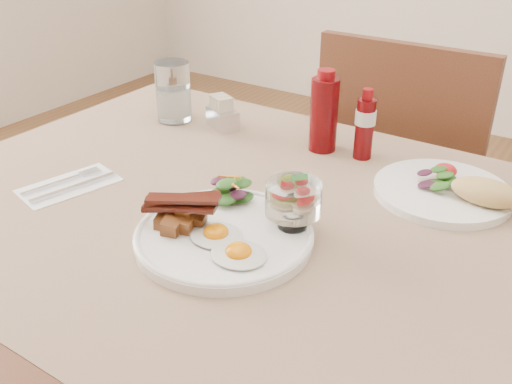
% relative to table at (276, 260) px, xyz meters
% --- Properties ---
extents(table, '(1.33, 0.88, 0.75)m').
position_rel_table_xyz_m(table, '(0.00, 0.00, 0.00)').
color(table, brown).
rests_on(table, ground).
extents(chair_far, '(0.42, 0.42, 0.93)m').
position_rel_table_xyz_m(chair_far, '(0.00, 0.66, -0.14)').
color(chair_far, brown).
rests_on(chair_far, ground).
extents(main_plate, '(0.28, 0.28, 0.02)m').
position_rel_table_xyz_m(main_plate, '(-0.03, -0.11, 0.10)').
color(main_plate, white).
rests_on(main_plate, table).
extents(fried_eggs, '(0.16, 0.12, 0.02)m').
position_rel_table_xyz_m(fried_eggs, '(-0.00, -0.14, 0.11)').
color(fried_eggs, silver).
rests_on(fried_eggs, main_plate).
extents(bacon_potato_pile, '(0.13, 0.09, 0.06)m').
position_rel_table_xyz_m(bacon_potato_pile, '(-0.09, -0.13, 0.13)').
color(bacon_potato_pile, brown).
rests_on(bacon_potato_pile, main_plate).
extents(side_salad, '(0.08, 0.07, 0.04)m').
position_rel_table_xyz_m(side_salad, '(-0.08, -0.02, 0.12)').
color(side_salad, '#224B14').
rests_on(side_salad, main_plate).
extents(fruit_cup, '(0.09, 0.09, 0.09)m').
position_rel_table_xyz_m(fruit_cup, '(0.05, -0.03, 0.15)').
color(fruit_cup, white).
rests_on(fruit_cup, main_plate).
extents(second_plate, '(0.26, 0.24, 0.06)m').
position_rel_table_xyz_m(second_plate, '(0.23, 0.23, 0.11)').
color(second_plate, white).
rests_on(second_plate, table).
extents(ketchup_bottle, '(0.07, 0.07, 0.17)m').
position_rel_table_xyz_m(ketchup_bottle, '(-0.07, 0.29, 0.17)').
color(ketchup_bottle, '#4F0407').
rests_on(ketchup_bottle, table).
extents(hot_sauce_bottle, '(0.05, 0.05, 0.14)m').
position_rel_table_xyz_m(hot_sauce_bottle, '(0.02, 0.30, 0.16)').
color(hot_sauce_bottle, '#4F0407').
rests_on(hot_sauce_bottle, table).
extents(sugar_caddy, '(0.09, 0.07, 0.07)m').
position_rel_table_xyz_m(sugar_caddy, '(-0.31, 0.27, 0.12)').
color(sugar_caddy, silver).
rests_on(sugar_caddy, table).
extents(water_glass, '(0.08, 0.08, 0.14)m').
position_rel_table_xyz_m(water_glass, '(-0.44, 0.25, 0.15)').
color(water_glass, white).
rests_on(water_glass, table).
extents(napkin_cutlery, '(0.14, 0.19, 0.01)m').
position_rel_table_xyz_m(napkin_cutlery, '(-0.38, -0.12, 0.09)').
color(napkin_cutlery, white).
rests_on(napkin_cutlery, table).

